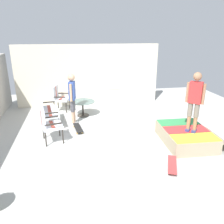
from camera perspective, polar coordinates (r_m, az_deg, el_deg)
ground_plane at (r=6.68m, az=1.36°, el=-7.71°), size 12.00×12.00×0.10m
house_facade at (r=9.80m, az=-5.83°, el=9.22°), size 0.23×6.00×2.54m
skate_ramp at (r=6.83m, az=18.16°, el=-5.70°), size 1.71×1.85×0.42m
patio_bench at (r=7.82m, az=-16.33°, el=0.90°), size 1.32×0.73×1.02m
patio_chair_near_house at (r=9.25m, az=-13.32°, el=3.98°), size 0.73×0.67×1.02m
patio_chair_by_wall at (r=6.63m, az=-15.89°, el=-2.44°), size 0.73×0.67×1.02m
patio_table at (r=8.55m, az=-7.38°, el=1.63°), size 0.90×0.90×0.57m
person_watching at (r=7.69m, az=-9.98°, el=4.20°), size 0.47×0.29×1.73m
person_skater at (r=6.35m, az=20.14°, el=3.27°), size 0.36×0.39×1.63m
skateboard_by_bench at (r=7.40m, az=-8.58°, el=-3.95°), size 0.82×0.32×0.10m
skateboard_spare at (r=5.60m, az=14.93°, el=-12.67°), size 0.81×0.50×0.10m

